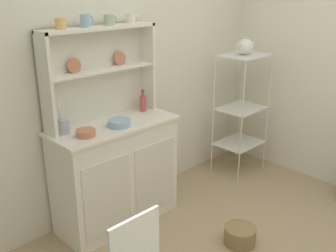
{
  "coord_description": "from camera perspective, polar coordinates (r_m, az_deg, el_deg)",
  "views": [
    {
      "loc": [
        -2.01,
        -0.98,
        1.89
      ],
      "look_at": [
        0.03,
        1.12,
        0.82
      ],
      "focal_mm": 41.83,
      "sensor_mm": 36.0,
      "label": 1
    }
  ],
  "objects": [
    {
      "name": "wall_back",
      "position": [
        3.35,
        -6.55,
        8.91
      ],
      "size": [
        3.84,
        0.05,
        2.5
      ],
      "primitive_type": "cube",
      "color": "silver",
      "rests_on": "ground"
    },
    {
      "name": "hutch_cabinet",
      "position": [
        3.23,
        -7.58,
        -6.7
      ],
      "size": [
        1.03,
        0.45,
        0.86
      ],
      "color": "white",
      "rests_on": "ground"
    },
    {
      "name": "hutch_shelf_unit",
      "position": [
        3.08,
        -10.16,
        8.49
      ],
      "size": [
        0.96,
        0.18,
        0.73
      ],
      "color": "silver",
      "rests_on": "hutch_cabinet"
    },
    {
      "name": "bakers_rack",
      "position": [
        4.04,
        10.66,
        3.45
      ],
      "size": [
        0.47,
        0.37,
        1.24
      ],
      "color": "silver",
      "rests_on": "ground"
    },
    {
      "name": "floor_basket",
      "position": [
        3.17,
        10.43,
        -15.39
      ],
      "size": [
        0.24,
        0.24,
        0.14
      ],
      "primitive_type": "cylinder",
      "color": "#93754C",
      "rests_on": "ground"
    },
    {
      "name": "cup_gold_0",
      "position": [
        2.84,
        -15.37,
        14.18
      ],
      "size": [
        0.09,
        0.07,
        0.08
      ],
      "color": "#DBB760",
      "rests_on": "hutch_shelf_unit"
    },
    {
      "name": "cup_sky_1",
      "position": [
        2.94,
        -11.89,
        14.79
      ],
      "size": [
        0.09,
        0.08,
        0.09
      ],
      "color": "#8EB2D1",
      "rests_on": "hutch_shelf_unit"
    },
    {
      "name": "cup_sage_2",
      "position": [
        3.06,
        -8.54,
        15.04
      ],
      "size": [
        0.1,
        0.08,
        0.08
      ],
      "color": "#9EB78E",
      "rests_on": "hutch_shelf_unit"
    },
    {
      "name": "cup_cream_3",
      "position": [
        3.19,
        -5.39,
        15.39
      ],
      "size": [
        0.08,
        0.07,
        0.08
      ],
      "color": "silver",
      "rests_on": "hutch_shelf_unit"
    },
    {
      "name": "bowl_mixing_large",
      "position": [
        2.85,
        -11.89,
        -0.99
      ],
      "size": [
        0.14,
        0.14,
        0.05
      ],
      "primitive_type": "cylinder",
      "color": "#C67556",
      "rests_on": "hutch_cabinet"
    },
    {
      "name": "bowl_floral_medium",
      "position": [
        3.0,
        -7.12,
        0.45
      ],
      "size": [
        0.18,
        0.18,
        0.05
      ],
      "primitive_type": "cylinder",
      "color": "#8EB2D1",
      "rests_on": "hutch_cabinet"
    },
    {
      "name": "jam_bottle",
      "position": [
        3.33,
        -3.67,
        3.41
      ],
      "size": [
        0.05,
        0.05,
        0.18
      ],
      "color": "#B74C47",
      "rests_on": "hutch_cabinet"
    },
    {
      "name": "utensil_jar",
      "position": [
        2.92,
        -14.87,
        0.02
      ],
      "size": [
        0.08,
        0.08,
        0.24
      ],
      "color": "#B2B7C6",
      "rests_on": "hutch_cabinet"
    },
    {
      "name": "porcelain_teapot",
      "position": [
        3.92,
        11.17,
        11.27
      ],
      "size": [
        0.25,
        0.16,
        0.18
      ],
      "color": "white",
      "rests_on": "bakers_rack"
    }
  ]
}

